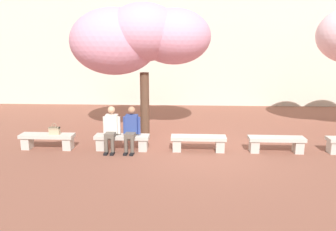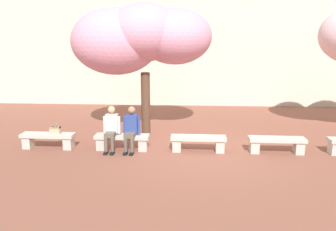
{
  "view_description": "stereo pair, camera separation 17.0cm",
  "coord_description": "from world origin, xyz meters",
  "px_view_note": "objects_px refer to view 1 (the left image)",
  "views": [
    {
      "loc": [
        -0.46,
        -9.04,
        3.07
      ],
      "look_at": [
        -0.88,
        0.2,
        1.0
      ],
      "focal_mm": 35.0,
      "sensor_mm": 36.0,
      "label": 1
    },
    {
      "loc": [
        -0.29,
        -9.03,
        3.07
      ],
      "look_at": [
        -0.88,
        0.2,
        1.0
      ],
      "focal_mm": 35.0,
      "sensor_mm": 36.0,
      "label": 2
    }
  ],
  "objects_px": {
    "stone_bench_west_end": "(47,139)",
    "handbag": "(54,130)",
    "stone_bench_near_west": "(122,140)",
    "cherry_tree_main": "(139,38)",
    "stone_bench_center": "(198,141)",
    "person_seated_left": "(111,127)",
    "person_seated_right": "(131,127)",
    "stone_bench_near_east": "(276,142)"
  },
  "relations": [
    {
      "from": "stone_bench_near_west",
      "to": "person_seated_left",
      "type": "height_order",
      "value": "person_seated_left"
    },
    {
      "from": "stone_bench_near_west",
      "to": "cherry_tree_main",
      "type": "xyz_separation_m",
      "value": [
        0.32,
        1.82,
        2.92
      ]
    },
    {
      "from": "stone_bench_near_west",
      "to": "person_seated_right",
      "type": "relative_size",
      "value": 1.22
    },
    {
      "from": "stone_bench_west_end",
      "to": "person_seated_right",
      "type": "distance_m",
      "value": 2.53
    },
    {
      "from": "stone_bench_west_end",
      "to": "stone_bench_near_west",
      "type": "distance_m",
      "value": 2.21
    },
    {
      "from": "person_seated_left",
      "to": "handbag",
      "type": "relative_size",
      "value": 3.81
    },
    {
      "from": "stone_bench_near_west",
      "to": "cherry_tree_main",
      "type": "distance_m",
      "value": 3.46
    },
    {
      "from": "stone_bench_west_end",
      "to": "handbag",
      "type": "bearing_deg",
      "value": -5.48
    },
    {
      "from": "person_seated_right",
      "to": "cherry_tree_main",
      "type": "xyz_separation_m",
      "value": [
        0.04,
        1.87,
        2.52
      ]
    },
    {
      "from": "stone_bench_west_end",
      "to": "stone_bench_center",
      "type": "height_order",
      "value": "same"
    },
    {
      "from": "stone_bench_near_east",
      "to": "stone_bench_west_end",
      "type": "bearing_deg",
      "value": 180.0
    },
    {
      "from": "handbag",
      "to": "cherry_tree_main",
      "type": "relative_size",
      "value": 0.07
    },
    {
      "from": "person_seated_right",
      "to": "handbag",
      "type": "bearing_deg",
      "value": 179.23
    },
    {
      "from": "stone_bench_west_end",
      "to": "stone_bench_near_east",
      "type": "xyz_separation_m",
      "value": [
        6.63,
        0.0,
        0.0
      ]
    },
    {
      "from": "stone_bench_west_end",
      "to": "stone_bench_near_west",
      "type": "xyz_separation_m",
      "value": [
        2.21,
        0.0,
        0.0
      ]
    },
    {
      "from": "person_seated_right",
      "to": "cherry_tree_main",
      "type": "height_order",
      "value": "cherry_tree_main"
    },
    {
      "from": "stone_bench_near_east",
      "to": "cherry_tree_main",
      "type": "bearing_deg",
      "value": 156.05
    },
    {
      "from": "stone_bench_near_east",
      "to": "handbag",
      "type": "relative_size",
      "value": 4.65
    },
    {
      "from": "stone_bench_near_east",
      "to": "handbag",
      "type": "bearing_deg",
      "value": -179.79
    },
    {
      "from": "stone_bench_near_west",
      "to": "stone_bench_center",
      "type": "distance_m",
      "value": 2.21
    },
    {
      "from": "person_seated_right",
      "to": "stone_bench_near_east",
      "type": "bearing_deg",
      "value": 0.74
    },
    {
      "from": "stone_bench_center",
      "to": "handbag",
      "type": "distance_m",
      "value": 4.19
    },
    {
      "from": "stone_bench_west_end",
      "to": "cherry_tree_main",
      "type": "xyz_separation_m",
      "value": [
        2.53,
        1.82,
        2.92
      ]
    },
    {
      "from": "stone_bench_near_east",
      "to": "handbag",
      "type": "height_order",
      "value": "handbag"
    },
    {
      "from": "stone_bench_west_end",
      "to": "stone_bench_near_east",
      "type": "distance_m",
      "value": 6.63
    },
    {
      "from": "handbag",
      "to": "cherry_tree_main",
      "type": "distance_m",
      "value": 3.95
    },
    {
      "from": "stone_bench_west_end",
      "to": "cherry_tree_main",
      "type": "height_order",
      "value": "cherry_tree_main"
    },
    {
      "from": "stone_bench_center",
      "to": "cherry_tree_main",
      "type": "relative_size",
      "value": 0.34
    },
    {
      "from": "person_seated_left",
      "to": "handbag",
      "type": "height_order",
      "value": "person_seated_left"
    },
    {
      "from": "stone_bench_center",
      "to": "stone_bench_near_east",
      "type": "height_order",
      "value": "same"
    },
    {
      "from": "stone_bench_near_east",
      "to": "person_seated_left",
      "type": "bearing_deg",
      "value": -179.35
    },
    {
      "from": "stone_bench_near_west",
      "to": "handbag",
      "type": "bearing_deg",
      "value": -179.33
    },
    {
      "from": "stone_bench_near_west",
      "to": "stone_bench_center",
      "type": "relative_size",
      "value": 1.0
    },
    {
      "from": "stone_bench_near_east",
      "to": "person_seated_right",
      "type": "bearing_deg",
      "value": -179.26
    },
    {
      "from": "stone_bench_near_west",
      "to": "handbag",
      "type": "height_order",
      "value": "handbag"
    },
    {
      "from": "stone_bench_center",
      "to": "person_seated_right",
      "type": "bearing_deg",
      "value": -178.41
    },
    {
      "from": "person_seated_left",
      "to": "person_seated_right",
      "type": "height_order",
      "value": "same"
    },
    {
      "from": "stone_bench_near_west",
      "to": "stone_bench_near_east",
      "type": "bearing_deg",
      "value": 0.0
    },
    {
      "from": "stone_bench_center",
      "to": "handbag",
      "type": "xyz_separation_m",
      "value": [
        -4.18,
        -0.02,
        0.28
      ]
    },
    {
      "from": "stone_bench_near_west",
      "to": "stone_bench_center",
      "type": "xyz_separation_m",
      "value": [
        2.21,
        0.0,
        0.0
      ]
    },
    {
      "from": "person_seated_left",
      "to": "handbag",
      "type": "bearing_deg",
      "value": 178.96
    },
    {
      "from": "stone_bench_west_end",
      "to": "stone_bench_center",
      "type": "bearing_deg",
      "value": 0.0
    }
  ]
}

